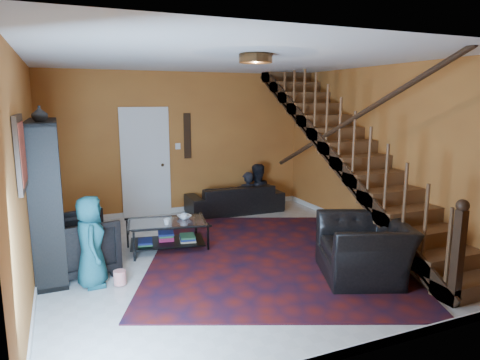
{
  "coord_description": "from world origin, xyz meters",
  "views": [
    {
      "loc": [
        -2.21,
        -5.55,
        2.26
      ],
      "look_at": [
        0.31,
        0.4,
        1.04
      ],
      "focal_mm": 32.0,
      "sensor_mm": 36.0,
      "label": 1
    }
  ],
  "objects_px": {
    "armchair_left": "(81,245)",
    "coffee_table": "(167,233)",
    "sofa": "(235,198)",
    "armchair_right": "(364,249)",
    "bookshelf": "(48,198)"
  },
  "relations": [
    {
      "from": "armchair_right",
      "to": "armchair_left",
      "type": "bearing_deg",
      "value": -93.22
    },
    {
      "from": "bookshelf",
      "to": "armchair_left",
      "type": "height_order",
      "value": "bookshelf"
    },
    {
      "from": "armchair_left",
      "to": "coffee_table",
      "type": "height_order",
      "value": "armchair_left"
    },
    {
      "from": "armchair_right",
      "to": "coffee_table",
      "type": "bearing_deg",
      "value": -112.28
    },
    {
      "from": "armchair_left",
      "to": "sofa",
      "type": "bearing_deg",
      "value": -65.72
    },
    {
      "from": "sofa",
      "to": "armchair_left",
      "type": "relative_size",
      "value": 2.24
    },
    {
      "from": "sofa",
      "to": "coffee_table",
      "type": "height_order",
      "value": "sofa"
    },
    {
      "from": "armchair_right",
      "to": "sofa",
      "type": "bearing_deg",
      "value": -153.7
    },
    {
      "from": "sofa",
      "to": "coffee_table",
      "type": "bearing_deg",
      "value": 43.5
    },
    {
      "from": "sofa",
      "to": "coffee_table",
      "type": "relative_size",
      "value": 1.53
    },
    {
      "from": "sofa",
      "to": "armchair_right",
      "type": "xyz_separation_m",
      "value": [
        0.3,
        -3.66,
        0.1
      ]
    },
    {
      "from": "coffee_table",
      "to": "armchair_right",
      "type": "bearing_deg",
      "value": -43.93
    },
    {
      "from": "bookshelf",
      "to": "sofa",
      "type": "xyz_separation_m",
      "value": [
        3.4,
        1.7,
        -0.68
      ]
    },
    {
      "from": "armchair_left",
      "to": "coffee_table",
      "type": "distance_m",
      "value": 1.34
    },
    {
      "from": "coffee_table",
      "to": "sofa",
      "type": "bearing_deg",
      "value": 42.74
    }
  ]
}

